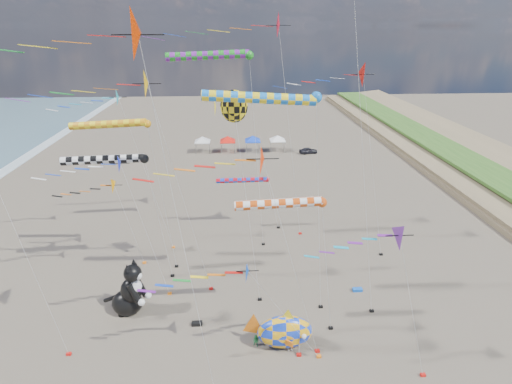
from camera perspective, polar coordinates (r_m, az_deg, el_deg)
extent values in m
cone|color=#F02F08|center=(24.89, 2.54, 4.89)|extent=(2.11, 2.25, 2.32)
cylinder|color=#B2B2B2|center=(28.58, 6.00, -10.46)|extent=(3.72, 0.02, 15.94)
cube|color=black|center=(33.82, 8.74, -21.52)|extent=(0.36, 0.24, 0.20)
cone|color=red|center=(39.62, 16.12, 15.72)|extent=(2.45, 2.62, 2.70)
cylinder|color=#B2B2B2|center=(42.31, 16.83, 2.52)|extent=(3.32, 0.02, 19.32)
cube|color=black|center=(46.87, 17.42, -8.49)|extent=(0.36, 0.24, 0.20)
cylinder|color=#B2B2B2|center=(31.74, -29.69, -7.87)|extent=(2.22, 0.02, 17.98)
cube|color=black|center=(36.27, -25.17, -20.20)|extent=(0.36, 0.24, 0.20)
cone|color=red|center=(42.90, 3.73, 22.74)|extent=(2.55, 2.73, 2.81)
cylinder|color=#B2B2B2|center=(44.66, 5.16, 7.36)|extent=(2.85, 0.02, 23.62)
cube|color=black|center=(49.27, 6.32, -5.88)|extent=(0.36, 0.24, 0.20)
cone|color=#64228F|center=(26.47, 22.38, -5.70)|extent=(1.83, 1.95, 2.01)
cylinder|color=#B2B2B2|center=(29.97, 22.57, -15.50)|extent=(2.14, 0.02, 11.72)
cube|color=black|center=(34.09, 22.75, -22.96)|extent=(0.36, 0.24, 0.20)
cone|color=#20A7BC|center=(42.07, -18.49, 12.77)|extent=(1.74, 1.86, 1.92)
cylinder|color=#B2B2B2|center=(43.81, -14.88, 1.89)|extent=(3.57, 0.02, 17.12)
cube|color=black|center=(47.07, -11.72, -7.71)|extent=(0.36, 0.24, 0.20)
cone|color=#0743C8|center=(27.74, 2.44, -10.78)|extent=(1.58, 1.69, 1.74)
cylinder|color=#B2B2B2|center=(30.42, 5.91, -17.11)|extent=(3.69, 0.02, 8.26)
cube|color=black|center=(33.43, 8.96, -22.18)|extent=(0.36, 0.24, 0.20)
cone|color=#E9A80D|center=(32.78, -13.00, 15.06)|extent=(2.25, 2.41, 2.48)
cylinder|color=#B2B2B2|center=(35.16, -9.38, -0.73)|extent=(2.81, 0.02, 19.51)
cube|color=black|center=(39.83, -6.44, -13.53)|extent=(0.36, 0.24, 0.20)
cone|color=#1424BA|center=(34.45, -17.68, 3.29)|extent=(1.68, 1.79, 1.85)
cylinder|color=#B2B2B2|center=(36.70, -14.79, -6.05)|extent=(2.29, 0.02, 12.73)
cube|color=black|center=(39.82, -12.23, -13.98)|extent=(0.36, 0.24, 0.20)
cone|color=#F19702|center=(41.71, -19.53, 0.27)|extent=(1.73, 1.85, 1.91)
cylinder|color=#B2B2B2|center=(43.17, -17.53, -4.96)|extent=(2.01, 0.02, 8.57)
cube|color=black|center=(44.97, -15.65, -9.69)|extent=(0.36, 0.24, 0.20)
cylinder|color=#B2B2B2|center=(31.39, 15.54, 3.16)|extent=(3.84, 0.02, 26.99)
cube|color=black|center=(38.42, 16.20, -15.99)|extent=(0.36, 0.24, 0.20)
cone|color=#C22A00|center=(20.36, -13.26, 21.16)|extent=(2.56, 2.74, 2.82)
cylinder|color=#B2B2B2|center=(23.50, -8.83, -8.15)|extent=(1.59, 0.02, 23.19)
cylinder|color=blue|center=(29.26, 0.48, 13.29)|extent=(8.24, 0.79, 0.79)
sphere|color=blue|center=(29.83, 8.61, 13.23)|extent=(0.83, 0.83, 0.83)
cylinder|color=#B2B2B2|center=(32.82, 8.95, -3.17)|extent=(1.52, 0.02, 18.76)
cube|color=black|center=(37.90, 9.23, -15.86)|extent=(0.36, 0.24, 0.20)
cylinder|color=orange|center=(38.78, -20.41, 9.06)|extent=(6.97, 0.70, 0.70)
sphere|color=orange|center=(37.93, -15.30, 9.39)|extent=(0.73, 0.73, 0.73)
cylinder|color=#B2B2B2|center=(40.15, -13.14, -1.24)|extent=(1.52, 0.02, 15.33)
cube|color=black|center=(43.58, -11.27, -10.35)|extent=(0.36, 0.24, 0.20)
cylinder|color=red|center=(47.43, -2.05, 1.72)|extent=(6.05, 0.59, 0.59)
sphere|color=red|center=(47.59, 1.60, 1.80)|extent=(0.62, 0.62, 0.62)
cylinder|color=#B2B2B2|center=(48.93, 2.43, -1.79)|extent=(1.52, 0.02, 6.59)
cube|color=black|center=(50.41, 3.22, -5.07)|extent=(0.36, 0.24, 0.20)
cylinder|color=black|center=(37.99, -20.99, 4.36)|extent=(7.19, 0.78, 0.78)
sphere|color=black|center=(37.07, -15.67, 4.60)|extent=(0.82, 0.82, 0.82)
cylinder|color=#B2B2B2|center=(39.25, -13.64, -4.10)|extent=(1.52, 0.02, 12.56)
cube|color=black|center=(42.21, -11.84, -11.60)|extent=(0.36, 0.24, 0.20)
cylinder|color=#198D1F|center=(40.42, -6.91, 18.81)|extent=(7.92, 0.82, 0.82)
sphere|color=#198D1F|center=(40.41, -0.97, 18.96)|extent=(0.86, 0.86, 0.86)
cylinder|color=#B2B2B2|center=(42.43, 0.14, 4.72)|extent=(1.52, 0.02, 20.92)
cube|color=black|center=(46.72, 1.05, -7.44)|extent=(0.36, 0.24, 0.20)
cylinder|color=#CB460E|center=(28.77, 3.22, -1.66)|extent=(6.34, 0.71, 0.71)
sphere|color=#CB460E|center=(29.30, 9.39, -1.48)|extent=(0.75, 0.75, 0.75)
cylinder|color=#B2B2B2|center=(32.27, 10.05, -10.96)|extent=(1.52, 0.02, 11.70)
cube|color=black|center=(35.90, 10.63, -18.55)|extent=(0.36, 0.24, 0.20)
ellipsoid|color=yellow|center=(32.74, -3.16, 12.12)|extent=(2.20, 0.40, 2.64)
cone|color=yellow|center=(32.76, -5.84, 12.05)|extent=(0.12, 1.80, 1.80)
cylinder|color=#B2B2B2|center=(34.52, -1.17, -2.64)|extent=(2.03, 2.03, 17.56)
cube|color=black|center=(38.28, 0.55, -15.07)|extent=(0.36, 0.24, 0.20)
ellipsoid|color=blue|center=(33.00, 4.15, -19.32)|extent=(4.66, 2.95, 2.89)
cone|color=orange|center=(32.81, -0.47, -19.55)|extent=(2.06, 0.74, 2.12)
cone|color=yellow|center=(32.08, 4.58, -17.37)|extent=(1.50, 0.55, 1.54)
cylinder|color=#B2B2B2|center=(33.45, 6.18, -21.01)|extent=(0.20, 1.03, 1.03)
cube|color=red|center=(33.36, 6.15, -22.11)|extent=(0.36, 0.24, 0.20)
imported|color=gray|center=(33.23, 4.93, -20.65)|extent=(0.64, 0.50, 1.54)
imported|color=#278A45|center=(33.61, 0.00, -20.50)|extent=(0.66, 0.62, 1.07)
imported|color=#29559E|center=(34.53, 0.43, -19.05)|extent=(0.64, 0.65, 1.10)
cube|color=blue|center=(40.54, 14.29, -13.37)|extent=(0.90, 0.44, 0.30)
cube|color=black|center=(36.03, -8.43, -18.09)|extent=(0.90, 0.44, 0.30)
cube|color=silver|center=(80.59, -7.65, 7.15)|extent=(3.00, 3.00, 0.15)
pyramid|color=silver|center=(80.32, -7.68, 7.87)|extent=(4.20, 4.20, 1.00)
cylinder|color=#999999|center=(79.76, -8.60, 6.07)|extent=(0.08, 0.08, 2.20)
cylinder|color=#999999|center=(79.57, -6.72, 6.13)|extent=(0.08, 0.08, 2.20)
cylinder|color=#999999|center=(82.25, -8.46, 6.59)|extent=(0.08, 0.08, 2.20)
cylinder|color=#999999|center=(82.06, -6.64, 6.65)|extent=(0.08, 0.08, 2.20)
cube|color=red|center=(80.38, -4.06, 7.25)|extent=(3.00, 3.00, 0.15)
pyramid|color=red|center=(80.11, -4.08, 7.98)|extent=(4.20, 4.20, 1.00)
cylinder|color=#999999|center=(79.47, -4.98, 6.18)|extent=(0.08, 0.08, 2.20)
cylinder|color=#999999|center=(79.45, -3.10, 6.23)|extent=(0.08, 0.08, 2.20)
cylinder|color=#999999|center=(81.97, -4.95, 6.70)|extent=(0.08, 0.08, 2.20)
cylinder|color=#999999|center=(81.94, -3.12, 6.74)|extent=(0.08, 0.08, 2.20)
cube|color=blue|center=(80.49, -0.47, 7.33)|extent=(3.00, 3.00, 0.15)
pyramid|color=blue|center=(80.22, -0.48, 8.05)|extent=(4.20, 4.20, 1.00)
cylinder|color=#999999|center=(79.50, -1.36, 6.27)|extent=(0.08, 0.08, 2.20)
cylinder|color=#999999|center=(79.64, 0.52, 6.30)|extent=(0.08, 0.08, 2.20)
cylinder|color=#999999|center=(82.00, -1.43, 6.78)|extent=(0.08, 0.08, 2.20)
cylinder|color=#999999|center=(82.13, 0.39, 6.81)|extent=(0.08, 0.08, 2.20)
cube|color=white|center=(80.91, 3.09, 7.38)|extent=(3.00, 3.00, 0.15)
pyramid|color=white|center=(80.64, 3.11, 8.10)|extent=(4.20, 4.20, 1.00)
cylinder|color=#999999|center=(79.84, 2.25, 6.33)|extent=(0.08, 0.08, 2.20)
cylinder|color=#999999|center=(80.14, 4.11, 6.35)|extent=(0.08, 0.08, 2.20)
cylinder|color=#999999|center=(82.33, 2.07, 6.84)|extent=(0.08, 0.08, 2.20)
cylinder|color=#999999|center=(82.62, 3.88, 6.86)|extent=(0.08, 0.08, 2.20)
imported|color=#26262D|center=(80.37, 7.49, 5.90)|extent=(3.80, 2.05, 1.23)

